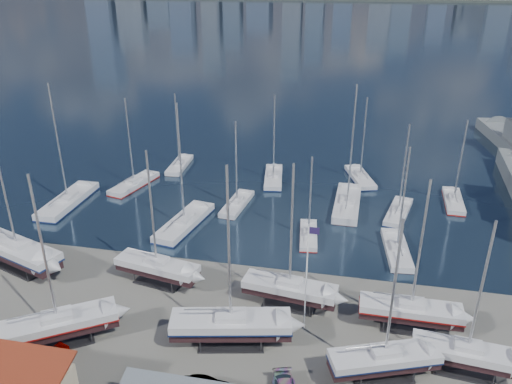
# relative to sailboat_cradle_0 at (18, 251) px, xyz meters

# --- Properties ---
(ground) EXTENTS (1400.00, 1400.00, 0.00)m
(ground) POSITION_rel_sailboat_cradle_0_xyz_m (27.41, -4.27, -2.22)
(ground) COLOR #605E59
(ground) RESTS_ON ground
(water) EXTENTS (1400.00, 600.00, 0.40)m
(water) POSITION_rel_sailboat_cradle_0_xyz_m (27.41, 305.73, -2.37)
(water) COLOR #182638
(water) RESTS_ON ground
(sailboat_cradle_0) EXTENTS (12.25, 6.99, 18.86)m
(sailboat_cradle_0) POSITION_rel_sailboat_cradle_0_xyz_m (0.00, 0.00, 0.00)
(sailboat_cradle_0) COLOR #2D2D33
(sailboat_cradle_0) RESTS_ON ground
(sailboat_cradle_1) EXTENTS (10.36, 8.27, 16.89)m
(sailboat_cradle_1) POSITION_rel_sailboat_cradle_0_xyz_m (11.54, -10.53, -0.10)
(sailboat_cradle_1) COLOR #2D2D33
(sailboat_cradle_1) RESTS_ON ground
(sailboat_cradle_2) EXTENTS (9.76, 4.37, 15.44)m
(sailboat_cradle_2) POSITION_rel_sailboat_cradle_0_xyz_m (16.70, 0.41, -0.17)
(sailboat_cradle_2) COLOR #2D2D33
(sailboat_cradle_2) RESTS_ON ground
(sailboat_cradle_3) EXTENTS (11.43, 5.31, 17.68)m
(sailboat_cradle_3) POSITION_rel_sailboat_cradle_0_xyz_m (26.96, -7.44, -0.06)
(sailboat_cradle_3) COLOR #2D2D33
(sailboat_cradle_3) RESTS_ON ground
(sailboat_cradle_4) EXTENTS (9.81, 3.87, 15.62)m
(sailboat_cradle_4) POSITION_rel_sailboat_cradle_0_xyz_m (31.39, -0.71, -0.16)
(sailboat_cradle_4) COLOR #2D2D33
(sailboat_cradle_4) RESTS_ON ground
(sailboat_cradle_5) EXTENTS (9.64, 5.73, 15.13)m
(sailboat_cradle_5) POSITION_rel_sailboat_cradle_0_xyz_m (40.51, -8.97, -0.19)
(sailboat_cradle_5) COLOR #2D2D33
(sailboat_cradle_5) RESTS_ON ground
(sailboat_cradle_6) EXTENTS (9.61, 2.74, 15.54)m
(sailboat_cradle_6) POSITION_rel_sailboat_cradle_0_xyz_m (43.13, -1.91, -0.17)
(sailboat_cradle_6) COLOR #2D2D33
(sailboat_cradle_6) RESTS_ON ground
(sailboat_cradle_7) EXTENTS (9.12, 3.41, 14.65)m
(sailboat_cradle_7) POSITION_rel_sailboat_cradle_0_xyz_m (47.36, -6.91, -0.21)
(sailboat_cradle_7) COLOR #2D2D33
(sailboat_cradle_7) RESTS_ON ground
(sailboat_moored_0) EXTENTS (3.57, 12.53, 18.71)m
(sailboat_moored_0) POSITION_rel_sailboat_cradle_0_xyz_m (-3.79, 16.57, -1.91)
(sailboat_moored_0) COLOR black
(sailboat_moored_0) RESTS_ON water
(sailboat_moored_1) EXTENTS (5.04, 10.33, 14.88)m
(sailboat_moored_1) POSITION_rel_sailboat_cradle_0_xyz_m (2.89, 24.75, -1.91)
(sailboat_moored_1) COLOR black
(sailboat_moored_1) RESTS_ON water
(sailboat_moored_2) EXTENTS (2.97, 9.09, 13.55)m
(sailboat_moored_2) POSITION_rel_sailboat_cradle_0_xyz_m (7.14, 34.10, -1.90)
(sailboat_moored_2) COLOR black
(sailboat_moored_2) RESTS_ON water
(sailboat_moored_3) EXTENTS (5.26, 12.20, 17.67)m
(sailboat_moored_3) POSITION_rel_sailboat_cradle_0_xyz_m (15.16, 13.57, -1.91)
(sailboat_moored_3) COLOR black
(sailboat_moored_3) RESTS_ON water
(sailboat_moored_4) EXTENTS (3.39, 9.08, 13.39)m
(sailboat_moored_4) POSITION_rel_sailboat_cradle_0_xyz_m (20.64, 20.88, -1.90)
(sailboat_moored_4) COLOR black
(sailboat_moored_4) RESTS_ON water
(sailboat_moored_5) EXTENTS (4.15, 10.19, 14.80)m
(sailboat_moored_5) POSITION_rel_sailboat_cradle_0_xyz_m (24.13, 31.79, -1.91)
(sailboat_moored_5) COLOR black
(sailboat_moored_5) RESTS_ON water
(sailboat_moored_6) EXTENTS (2.98, 7.94, 11.60)m
(sailboat_moored_6) POSITION_rel_sailboat_cradle_0_xyz_m (31.82, 13.78, -1.91)
(sailboat_moored_6) COLOR black
(sailboat_moored_6) RESTS_ON water
(sailboat_moored_7) EXTENTS (3.84, 12.48, 18.70)m
(sailboat_moored_7) POSITION_rel_sailboat_cradle_0_xyz_m (36.34, 23.99, -1.89)
(sailboat_moored_7) COLOR black
(sailboat_moored_7) RESTS_ON water
(sailboat_moored_8) EXTENTS (5.48, 9.93, 14.31)m
(sailboat_moored_8) POSITION_rel_sailboat_cradle_0_xyz_m (38.03, 34.72, -1.91)
(sailboat_moored_8) COLOR black
(sailboat_moored_8) RESTS_ON water
(sailboat_moored_9) EXTENTS (3.56, 9.66, 14.26)m
(sailboat_moored_9) POSITION_rel_sailboat_cradle_0_xyz_m (42.72, 12.19, -1.90)
(sailboat_moored_9) COLOR black
(sailboat_moored_9) RESTS_ON water
(sailboat_moored_10) EXTENTS (4.62, 9.57, 13.80)m
(sailboat_moored_10) POSITION_rel_sailboat_cradle_0_xyz_m (43.50, 22.86, -1.91)
(sailboat_moored_10) COLOR black
(sailboat_moored_10) RESTS_ON water
(sailboat_moored_11) EXTENTS (2.87, 8.98, 13.28)m
(sailboat_moored_11) POSITION_rel_sailboat_cradle_0_xyz_m (51.64, 28.31, -1.91)
(sailboat_moored_11) COLOR black
(sailboat_moored_11) RESTS_ON water
(car_a) EXTENTS (3.35, 5.07, 1.60)m
(car_a) POSITION_rel_sailboat_cradle_0_xyz_m (11.97, -13.92, -1.42)
(car_a) COLOR gray
(car_a) RESTS_ON ground
(flagpole) EXTENTS (1.00, 0.12, 11.28)m
(flagpole) POSITION_rel_sailboat_cradle_0_xyz_m (33.37, -3.93, 4.23)
(flagpole) COLOR white
(flagpole) RESTS_ON ground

